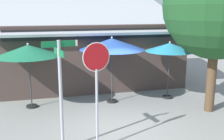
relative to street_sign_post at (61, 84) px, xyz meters
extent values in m
cube|color=gray|center=(2.07, 1.35, -1.92)|extent=(28.00, 28.00, 0.10)
cube|color=#473833|center=(2.02, 7.14, -0.31)|extent=(8.67, 4.98, 3.14)
cube|color=#B7BABF|center=(2.02, 6.99, 1.71)|extent=(9.17, 5.49, 1.71)
cube|color=black|center=(2.02, 4.60, 0.91)|extent=(8.07, 0.16, 0.44)
cylinder|color=#A8AAB2|center=(0.00, 0.00, -0.35)|extent=(0.09, 0.09, 3.05)
cube|color=#116B38|center=(0.00, 0.00, 1.08)|extent=(0.88, 0.22, 0.16)
cube|color=#116B38|center=(0.00, 0.00, 0.86)|extent=(0.22, 0.88, 0.16)
cube|color=white|center=(0.46, 0.10, 1.08)|extent=(0.07, 0.05, 0.16)
cylinder|color=#A8AAB2|center=(0.93, -0.23, -0.73)|extent=(0.07, 0.07, 2.28)
cylinder|color=white|center=(0.93, -0.23, 0.74)|extent=(0.75, 0.19, 0.77)
cylinder|color=red|center=(0.93, -0.23, 0.74)|extent=(0.71, 0.20, 0.72)
cylinder|color=black|center=(-0.97, 3.67, -1.83)|extent=(0.44, 0.44, 0.08)
cylinder|color=#333335|center=(-0.97, 3.67, -0.81)|extent=(0.05, 0.05, 2.12)
cone|color=#1E724C|center=(-0.97, 3.67, 0.41)|extent=(2.50, 2.50, 0.43)
sphere|color=silver|center=(-0.97, 3.67, 0.66)|extent=(0.08, 0.08, 0.08)
cylinder|color=black|center=(2.29, 3.49, -1.83)|extent=(0.44, 0.44, 0.08)
cylinder|color=#333335|center=(2.29, 3.49, -0.73)|extent=(0.05, 0.05, 2.28)
cone|color=#2D56B7|center=(2.29, 3.49, 0.59)|extent=(2.63, 2.63, 0.46)
sphere|color=silver|center=(2.29, 3.49, 0.85)|extent=(0.08, 0.08, 0.08)
cylinder|color=black|center=(4.80, 3.41, -1.83)|extent=(0.44, 0.44, 0.08)
cylinder|color=#333335|center=(4.80, 3.41, -0.81)|extent=(0.05, 0.05, 2.13)
cone|color=#2D99BC|center=(4.80, 3.41, 0.38)|extent=(2.10, 2.10, 0.35)
sphere|color=silver|center=(4.80, 3.41, 0.59)|extent=(0.08, 0.08, 0.08)
cylinder|color=brown|center=(5.67, 1.60, -0.61)|extent=(0.35, 0.35, 2.52)
sphere|color=#1E4C23|center=(5.67, 1.60, 2.10)|extent=(3.88, 3.88, 3.88)
camera|label=1|loc=(-0.37, -7.03, 1.93)|focal=43.37mm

